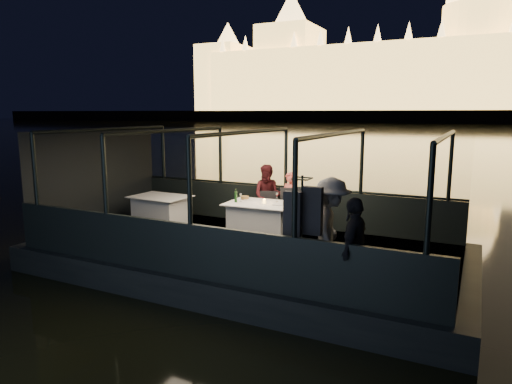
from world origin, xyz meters
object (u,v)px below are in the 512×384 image
at_px(dining_table_central, 261,220).
at_px(chair_port_left, 265,211).
at_px(dining_table_aft, 161,209).
at_px(passenger_dark, 354,242).
at_px(person_woman_coral, 290,198).
at_px(person_man_maroon, 268,196).
at_px(passenger_stripe, 330,229).
at_px(chair_port_right, 287,214).
at_px(coat_stand, 301,231).
at_px(wine_bottle, 236,195).

bearing_deg(dining_table_central, chair_port_left, 106.29).
bearing_deg(dining_table_aft, passenger_dark, -23.58).
height_order(person_woman_coral, person_man_maroon, person_man_maroon).
distance_m(passenger_stripe, passenger_dark, 0.75).
bearing_deg(person_woman_coral, chair_port_left, -139.16).
xyz_separation_m(dining_table_central, dining_table_aft, (-2.64, -0.06, 0.00)).
xyz_separation_m(chair_port_right, coat_stand, (1.43, -2.88, 0.45)).
relative_size(dining_table_aft, chair_port_left, 1.54).
height_order(chair_port_left, person_woman_coral, person_woman_coral).
bearing_deg(passenger_dark, dining_table_central, -129.16).
height_order(chair_port_left, person_man_maroon, person_man_maroon).
relative_size(coat_stand, wine_bottle, 6.12).
xyz_separation_m(person_man_maroon, wine_bottle, (-0.26, -1.11, 0.17)).
relative_size(coat_stand, person_woman_coral, 1.31).
xyz_separation_m(dining_table_central, coat_stand, (1.79, -2.31, 0.51)).
bearing_deg(passenger_dark, chair_port_left, -134.05).
xyz_separation_m(chair_port_left, person_man_maroon, (-0.08, 0.32, 0.30)).
distance_m(chair_port_left, person_woman_coral, 0.64).
distance_m(chair_port_left, chair_port_right, 0.56).
bearing_deg(person_man_maroon, dining_table_aft, -172.13).
relative_size(dining_table_central, passenger_dark, 0.96).
bearing_deg(dining_table_aft, chair_port_right, 11.80).
distance_m(chair_port_right, coat_stand, 3.24).
distance_m(dining_table_aft, passenger_stripe, 5.07).
relative_size(person_man_maroon, passenger_stripe, 0.88).
distance_m(person_woman_coral, wine_bottle, 1.36).
height_order(passenger_stripe, passenger_dark, passenger_stripe).
relative_size(dining_table_aft, passenger_stripe, 0.80).
height_order(dining_table_central, dining_table_aft, dining_table_central).
height_order(chair_port_left, wine_bottle, wine_bottle).
height_order(chair_port_right, person_man_maroon, person_man_maroon).
bearing_deg(chair_port_right, chair_port_left, 150.72).
bearing_deg(wine_bottle, dining_table_central, 16.24).
bearing_deg(coat_stand, wine_bottle, 137.10).
xyz_separation_m(dining_table_aft, chair_port_left, (2.45, 0.69, 0.06)).
xyz_separation_m(dining_table_aft, passenger_dark, (5.26, -2.29, 0.47)).
distance_m(person_woman_coral, passenger_stripe, 3.25).
bearing_deg(passenger_stripe, person_woman_coral, 19.78).
bearing_deg(chair_port_left, dining_table_aft, 174.47).
xyz_separation_m(dining_table_central, wine_bottle, (-0.53, -0.15, 0.53)).
relative_size(chair_port_left, coat_stand, 0.50).
xyz_separation_m(chair_port_right, person_man_maroon, (-0.64, 0.39, 0.30)).
distance_m(dining_table_central, person_woman_coral, 1.02).
relative_size(coat_stand, person_man_maroon, 1.19).
bearing_deg(dining_table_aft, passenger_stripe, -20.29).
bearing_deg(chair_port_right, passenger_dark, -74.92).
height_order(dining_table_central, wine_bottle, wine_bottle).
height_order(dining_table_central, coat_stand, coat_stand).
bearing_deg(passenger_dark, dining_table_aft, -110.82).
bearing_deg(wine_bottle, chair_port_left, 66.77).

